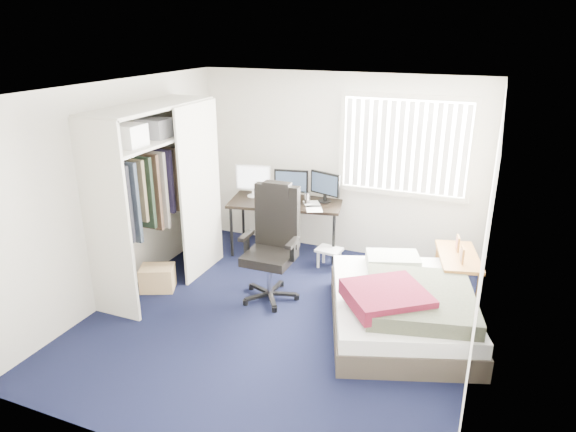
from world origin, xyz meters
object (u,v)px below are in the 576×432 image
(nightstand, at_px, (458,260))
(bed, at_px, (401,306))
(desk, at_px, (286,199))
(office_chair, at_px, (272,255))

(nightstand, bearing_deg, bed, -119.61)
(desk, bearing_deg, nightstand, -13.79)
(desk, distance_m, office_chair, 1.34)
(desk, height_order, bed, desk)
(office_chair, relative_size, bed, 0.62)
(office_chair, bearing_deg, bed, -5.66)
(bed, bearing_deg, desk, 143.29)
(office_chair, xyz_separation_m, nightstand, (2.03, 0.68, -0.01))
(bed, bearing_deg, office_chair, 174.34)
(desk, relative_size, office_chair, 1.21)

